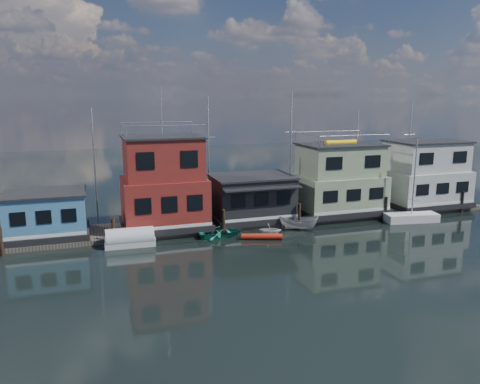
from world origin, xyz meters
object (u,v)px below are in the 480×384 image
object	(u,v)px
houseboat_green	(339,180)
dinghy_white	(270,230)
dinghy_teal	(221,232)
tarp_runabout	(130,239)
houseboat_blue	(47,215)
day_sailer	(411,217)
red_kayak	(262,236)
houseboat_white	(425,175)
motorboat	(299,223)
houseboat_dark	(252,197)
houseboat_red	(164,184)

from	to	relation	value
houseboat_green	dinghy_white	xyz separation A→B (m)	(-8.87, -4.22, -3.03)
dinghy_teal	tarp_runabout	world-z (taller)	tarp_runabout
houseboat_blue	day_sailer	bearing A→B (deg)	-7.49
houseboat_blue	red_kayak	size ratio (longest dim) A/B	1.90
houseboat_blue	dinghy_white	distance (m)	18.21
houseboat_white	day_sailer	xyz separation A→B (m)	(-4.62, -4.19, -3.09)
motorboat	tarp_runabout	distance (m)	14.49
houseboat_dark	houseboat_white	size ratio (longest dim) A/B	0.88
dinghy_teal	tarp_runabout	xyz separation A→B (m)	(-7.44, -0.16, 0.19)
houseboat_blue	day_sailer	world-z (taller)	day_sailer
motorboat	dinghy_teal	distance (m)	7.06
red_kayak	motorboat	distance (m)	4.39
houseboat_red	dinghy_teal	distance (m)	6.43
houseboat_green	houseboat_white	world-z (taller)	houseboat_green
houseboat_dark	dinghy_white	distance (m)	4.61
houseboat_blue	houseboat_green	world-z (taller)	houseboat_green
dinghy_white	houseboat_dark	bearing A→B (deg)	19.39
red_kayak	motorboat	bearing A→B (deg)	40.49
houseboat_green	day_sailer	xyz separation A→B (m)	(5.38, -4.19, -3.11)
day_sailer	houseboat_green	bearing A→B (deg)	151.59
houseboat_green	day_sailer	distance (m)	7.50
dinghy_teal	houseboat_red	bearing A→B (deg)	51.65
motorboat	dinghy_white	bearing A→B (deg)	134.63
houseboat_dark	dinghy_teal	distance (m)	5.43
day_sailer	dinghy_white	distance (m)	14.25
dinghy_white	dinghy_teal	bearing A→B (deg)	93.83
houseboat_dark	red_kayak	size ratio (longest dim) A/B	2.19
day_sailer	motorboat	world-z (taller)	day_sailer
dinghy_teal	day_sailer	bearing A→B (deg)	-93.18
dinghy_white	motorboat	world-z (taller)	motorboat
houseboat_green	motorboat	bearing A→B (deg)	-149.66
houseboat_dark	houseboat_red	bearing A→B (deg)	179.86
houseboat_red	day_sailer	bearing A→B (deg)	-10.61
houseboat_dark	houseboat_blue	bearing A→B (deg)	179.94
houseboat_white	dinghy_white	distance (m)	19.57
houseboat_red	houseboat_white	size ratio (longest dim) A/B	1.41
motorboat	houseboat_green	bearing A→B (deg)	-29.94
red_kayak	houseboat_red	bearing A→B (deg)	163.47
dinghy_teal	red_kayak	bearing A→B (deg)	-121.11
houseboat_green	motorboat	xyz separation A→B (m)	(-5.83, -3.41, -2.89)
motorboat	tarp_runabout	size ratio (longest dim) A/B	0.88
red_kayak	dinghy_white	bearing A→B (deg)	57.19
houseboat_blue	dinghy_white	xyz separation A→B (m)	(17.63, -4.22, -1.68)
houseboat_dark	dinghy_teal	bearing A→B (deg)	-140.26
dinghy_white	tarp_runabout	world-z (taller)	tarp_runabout
houseboat_blue	day_sailer	size ratio (longest dim) A/B	0.83
houseboat_white	tarp_runabout	size ratio (longest dim) A/B	2.16
houseboat_dark	houseboat_green	bearing A→B (deg)	0.12
red_kayak	tarp_runabout	world-z (taller)	tarp_runabout
dinghy_white	motorboat	bearing A→B (deg)	-57.52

